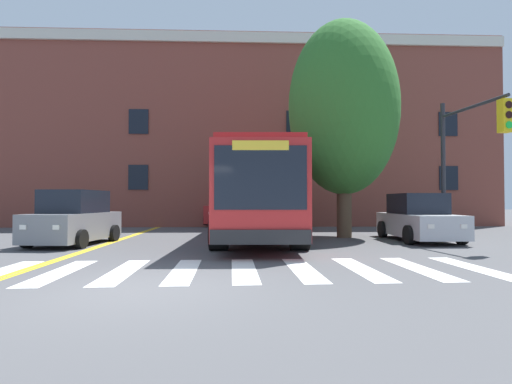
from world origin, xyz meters
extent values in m
plane|color=#4C4C4F|center=(0.00, 0.00, 0.00)|extent=(120.00, 120.00, 0.00)
cube|color=white|center=(-2.02, 1.66, 0.00)|extent=(0.60, 3.10, 0.01)
cube|color=white|center=(-0.75, 1.69, 0.00)|extent=(0.60, 3.10, 0.01)
cube|color=white|center=(0.53, 1.72, 0.00)|extent=(0.60, 3.10, 0.01)
cube|color=white|center=(1.80, 1.75, 0.00)|extent=(0.60, 3.10, 0.01)
cube|color=white|center=(3.07, 1.78, 0.00)|extent=(0.60, 3.10, 0.01)
cube|color=white|center=(4.35, 1.81, 0.00)|extent=(0.60, 3.10, 0.01)
cube|color=white|center=(5.62, 1.84, 0.00)|extent=(0.60, 3.10, 0.01)
cube|color=white|center=(6.90, 1.87, 0.00)|extent=(0.60, 3.10, 0.01)
cube|color=gold|center=(-2.96, 15.72, 0.00)|extent=(0.12, 36.00, 0.01)
cube|color=gold|center=(-2.80, 15.72, 0.00)|extent=(0.12, 36.00, 0.01)
cube|color=#B22323|center=(2.42, 8.84, 1.74)|extent=(2.94, 11.82, 2.65)
cube|color=black|center=(3.70, 8.79, 2.01)|extent=(0.39, 10.80, 0.95)
cube|color=black|center=(1.14, 8.88, 2.01)|extent=(0.39, 10.80, 0.95)
cube|color=black|center=(2.22, 2.96, 2.06)|extent=(2.28, 0.10, 1.59)
cube|color=yellow|center=(2.22, 2.95, 2.85)|extent=(1.40, 0.08, 0.24)
cube|color=#232326|center=(2.22, 2.93, 0.60)|extent=(2.49, 0.18, 0.36)
cube|color=maroon|center=(2.42, 8.84, 3.15)|extent=(2.77, 11.35, 0.16)
cylinder|color=black|center=(3.51, 5.16, 0.51)|extent=(0.59, 1.04, 1.02)
cylinder|color=black|center=(1.08, 5.24, 0.51)|extent=(0.59, 1.04, 1.02)
cylinder|color=black|center=(3.72, 11.44, 0.51)|extent=(0.59, 1.04, 1.02)
cylinder|color=black|center=(1.30, 11.52, 0.51)|extent=(0.59, 1.04, 1.02)
cube|color=slate|center=(-3.95, 7.06, 0.62)|extent=(2.15, 3.95, 0.91)
cube|color=black|center=(-3.94, 7.09, 1.46)|extent=(1.78, 2.25, 0.78)
cube|color=white|center=(-3.67, 5.10, 0.71)|extent=(0.20, 0.06, 0.14)
cube|color=white|center=(-4.69, 5.23, 0.71)|extent=(0.20, 0.06, 0.14)
cylinder|color=black|center=(-3.22, 5.79, 0.30)|extent=(0.29, 0.62, 0.60)
cylinder|color=black|center=(-4.96, 6.00, 0.30)|extent=(0.29, 0.62, 0.60)
cylinder|color=black|center=(-2.94, 8.11, 0.30)|extent=(0.29, 0.62, 0.60)
cylinder|color=black|center=(-4.67, 8.32, 0.30)|extent=(0.29, 0.62, 0.60)
cube|color=#B7BABF|center=(8.38, 7.83, 0.59)|extent=(1.85, 4.34, 0.82)
cube|color=black|center=(8.39, 7.95, 1.38)|extent=(1.63, 2.10, 0.76)
cube|color=white|center=(8.87, 5.64, 0.67)|extent=(0.20, 0.04, 0.14)
cube|color=white|center=(7.81, 5.66, 0.67)|extent=(0.20, 0.04, 0.14)
cylinder|color=black|center=(9.26, 6.47, 0.33)|extent=(0.23, 0.66, 0.66)
cylinder|color=black|center=(7.45, 6.51, 0.33)|extent=(0.23, 0.66, 0.66)
cylinder|color=black|center=(9.32, 9.14, 0.33)|extent=(0.23, 0.66, 0.66)
cylinder|color=black|center=(7.51, 9.18, 0.33)|extent=(0.23, 0.66, 0.66)
cube|color=#AD1E1E|center=(0.98, 17.60, 0.71)|extent=(2.55, 5.21, 1.01)
cube|color=black|center=(0.99, 17.65, 1.64)|extent=(2.15, 3.29, 0.86)
cube|color=white|center=(1.32, 15.01, 0.81)|extent=(0.20, 0.06, 0.14)
cube|color=white|center=(0.11, 15.14, 0.81)|extent=(0.20, 0.06, 0.14)
cylinder|color=black|center=(1.85, 15.94, 0.38)|extent=(0.30, 0.78, 0.76)
cylinder|color=black|center=(-0.21, 16.16, 0.38)|extent=(0.30, 0.78, 0.76)
cylinder|color=black|center=(2.18, 19.04, 0.38)|extent=(0.30, 0.78, 0.76)
cylinder|color=black|center=(0.12, 19.26, 0.38)|extent=(0.30, 0.78, 0.76)
cylinder|color=#28282D|center=(9.30, 7.71, 2.57)|extent=(0.16, 0.16, 5.13)
cylinder|color=#28282D|center=(9.48, 6.15, 4.64)|extent=(0.48, 3.13, 0.11)
cube|color=yellow|center=(9.65, 4.74, 4.04)|extent=(0.37, 0.32, 1.00)
cylinder|color=black|center=(9.67, 4.59, 4.34)|extent=(0.22, 0.06, 0.22)
cylinder|color=black|center=(9.67, 4.59, 4.04)|extent=(0.22, 0.06, 0.22)
cylinder|color=green|center=(9.67, 4.59, 3.74)|extent=(0.22, 0.06, 0.22)
cylinder|color=brown|center=(5.98, 9.32, 1.14)|extent=(0.60, 0.60, 2.28)
ellipsoid|color=#2D6B28|center=(5.98, 9.32, 5.33)|extent=(6.37, 6.32, 7.16)
cube|color=brown|center=(0.46, 20.07, 5.63)|extent=(33.51, 8.36, 11.26)
cube|color=beige|center=(0.46, 15.81, 10.86)|extent=(33.51, 0.16, 0.60)
cube|color=black|center=(-4.01, 15.86, 2.82)|extent=(1.10, 0.06, 1.40)
cube|color=black|center=(4.93, 15.86, 2.82)|extent=(1.10, 0.06, 1.40)
cube|color=black|center=(13.86, 15.86, 2.82)|extent=(1.10, 0.06, 1.40)
cube|color=black|center=(-4.01, 15.86, 5.97)|extent=(1.10, 0.06, 1.40)
cube|color=black|center=(4.93, 15.86, 5.97)|extent=(1.10, 0.06, 1.40)
cube|color=black|center=(13.86, 15.86, 5.97)|extent=(1.10, 0.06, 1.40)
camera|label=1|loc=(1.70, -6.82, 1.49)|focal=28.00mm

